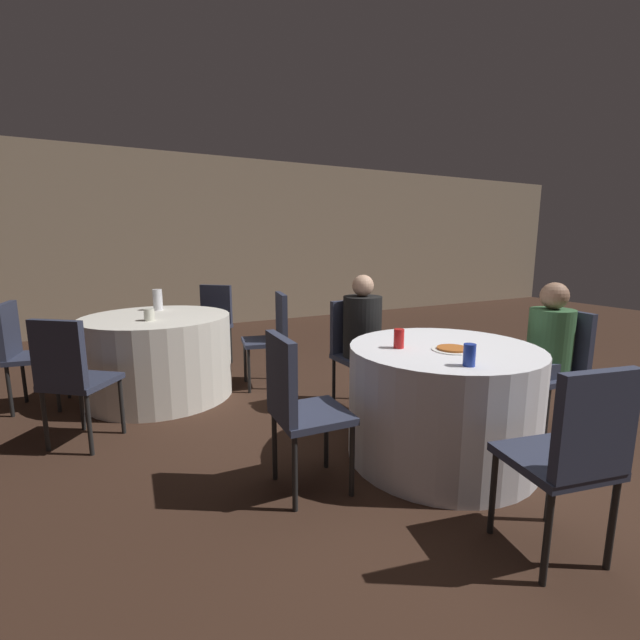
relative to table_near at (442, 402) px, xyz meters
The scene contains 19 objects.
ground_plane 0.40m from the table_near, 75.70° to the left, with size 16.00×16.00×0.00m, color #382319.
wall_back 5.41m from the table_near, 89.67° to the left, with size 16.00×0.06×2.80m.
table_near is the anchor object (origin of this frame).
table_far 2.56m from the table_near, 125.96° to the left, with size 1.30×1.30×0.75m.
chair_near_south 1.04m from the table_near, 101.79° to the right, with size 0.47×0.48×0.92m.
chair_near_north 1.04m from the table_near, 91.72° to the left, with size 0.41×0.42×0.92m.
chair_near_west 1.04m from the table_near, behind, with size 0.43×0.42×0.92m.
chair_near_east 1.04m from the table_near, ahead, with size 0.44×0.44×0.92m.
chair_far_southwest 2.50m from the table_near, 150.23° to the left, with size 0.56×0.56×0.92m.
chair_far_northeast 2.99m from the table_near, 105.63° to the left, with size 0.56×0.56×0.92m.
chair_far_west 3.41m from the table_near, 138.67° to the left, with size 0.46×0.46×0.92m.
chair_far_east 1.93m from the table_near, 103.94° to the left, with size 0.48×0.47×0.92m.
person_black_shirt 0.88m from the table_near, 91.72° to the left, with size 0.32×0.50×1.15m.
person_green_jacket 0.87m from the table_near, ahead, with size 0.49×0.32×1.13m.
pizza_plate_near 0.39m from the table_near, 103.29° to the right, with size 0.26×0.26×0.02m.
soda_can_blue 0.61m from the table_near, 116.51° to the right, with size 0.07×0.07×0.12m.
soda_can_red 0.53m from the table_near, 158.91° to the left, with size 0.07×0.07×0.12m.
bottle_far 2.86m from the table_near, 120.81° to the left, with size 0.09×0.09×0.21m.
cup_far 2.47m from the table_near, 130.50° to the left, with size 0.09×0.09×0.10m.
Camera 1 is at (-1.96, -2.12, 1.41)m, focal length 24.00 mm.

